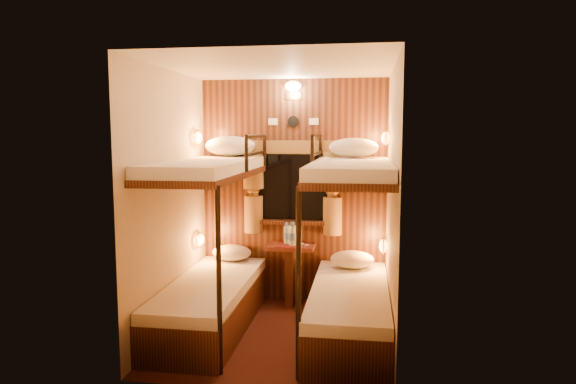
% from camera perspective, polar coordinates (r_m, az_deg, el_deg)
% --- Properties ---
extents(floor, '(2.10, 2.10, 0.00)m').
position_cam_1_polar(floor, '(4.86, -1.17, -15.51)').
color(floor, '#38130F').
rests_on(floor, ground).
extents(ceiling, '(2.10, 2.10, 0.00)m').
position_cam_1_polar(ceiling, '(4.54, -1.24, 13.79)').
color(ceiling, silver).
rests_on(ceiling, wall_back).
extents(wall_back, '(2.40, 0.00, 2.40)m').
position_cam_1_polar(wall_back, '(5.58, 0.63, 0.10)').
color(wall_back, '#C6B293').
rests_on(wall_back, floor).
extents(wall_front, '(2.40, 0.00, 2.40)m').
position_cam_1_polar(wall_front, '(3.53, -4.11, -3.70)').
color(wall_front, '#C6B293').
rests_on(wall_front, floor).
extents(wall_left, '(0.00, 2.40, 2.40)m').
position_cam_1_polar(wall_left, '(4.82, -13.00, -1.09)').
color(wall_left, '#C6B293').
rests_on(wall_left, floor).
extents(wall_right, '(0.00, 2.40, 2.40)m').
position_cam_1_polar(wall_right, '(4.49, 11.47, -1.61)').
color(wall_right, '#C6B293').
rests_on(wall_right, floor).
extents(back_panel, '(2.00, 0.03, 2.40)m').
position_cam_1_polar(back_panel, '(5.57, 0.61, 0.08)').
color(back_panel, black).
rests_on(back_panel, floor).
extents(bunk_left, '(0.72, 1.90, 1.82)m').
position_cam_1_polar(bunk_left, '(4.90, -8.62, -8.54)').
color(bunk_left, black).
rests_on(bunk_left, floor).
extents(bunk_right, '(0.72, 1.90, 1.82)m').
position_cam_1_polar(bunk_right, '(4.69, 6.89, -9.20)').
color(bunk_right, black).
rests_on(bunk_right, floor).
extents(window, '(1.00, 0.12, 0.79)m').
position_cam_1_polar(window, '(5.54, 0.56, -0.15)').
color(window, black).
rests_on(window, back_panel).
extents(curtains, '(1.10, 0.22, 1.00)m').
position_cam_1_polar(curtains, '(5.50, 0.52, 0.67)').
color(curtains, brown).
rests_on(curtains, back_panel).
extents(back_fixtures, '(0.54, 0.09, 0.48)m').
position_cam_1_polar(back_fixtures, '(5.51, 0.57, 10.91)').
color(back_fixtures, black).
rests_on(back_fixtures, back_panel).
extents(reading_lamps, '(2.00, 0.20, 1.25)m').
position_cam_1_polar(reading_lamps, '(5.23, 0.10, 0.11)').
color(reading_lamps, orange).
rests_on(reading_lamps, wall_left).
extents(table, '(0.50, 0.34, 0.66)m').
position_cam_1_polar(table, '(5.53, 0.33, -8.24)').
color(table, maroon).
rests_on(table, floor).
extents(bottle_left, '(0.07, 0.07, 0.23)m').
position_cam_1_polar(bottle_left, '(5.50, -0.14, -4.76)').
color(bottle_left, '#99BFE5').
rests_on(bottle_left, table).
extents(bottle_right, '(0.07, 0.07, 0.25)m').
position_cam_1_polar(bottle_right, '(5.40, 0.49, -4.86)').
color(bottle_right, '#99BFE5').
rests_on(bottle_right, table).
extents(sachet_a, '(0.09, 0.07, 0.01)m').
position_cam_1_polar(sachet_a, '(5.50, 1.36, -5.76)').
color(sachet_a, silver).
rests_on(sachet_a, table).
extents(sachet_b, '(0.07, 0.06, 0.00)m').
position_cam_1_polar(sachet_b, '(5.46, 1.99, -5.88)').
color(sachet_b, silver).
rests_on(sachet_b, table).
extents(pillow_lower_left, '(0.43, 0.31, 0.17)m').
position_cam_1_polar(pillow_lower_left, '(5.63, -6.27, -6.70)').
color(pillow_lower_left, silver).
rests_on(pillow_lower_left, bunk_left).
extents(pillow_lower_right, '(0.45, 0.32, 0.18)m').
position_cam_1_polar(pillow_lower_right, '(5.33, 7.13, -7.44)').
color(pillow_lower_right, silver).
rests_on(pillow_lower_right, bunk_right).
extents(pillow_upper_left, '(0.54, 0.38, 0.21)m').
position_cam_1_polar(pillow_upper_left, '(5.48, -6.44, 5.11)').
color(pillow_upper_left, silver).
rests_on(pillow_upper_left, bunk_left).
extents(pillow_upper_right, '(0.49, 0.35, 0.19)m').
position_cam_1_polar(pillow_upper_right, '(5.17, 7.31, 4.91)').
color(pillow_upper_right, silver).
rests_on(pillow_upper_right, bunk_right).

